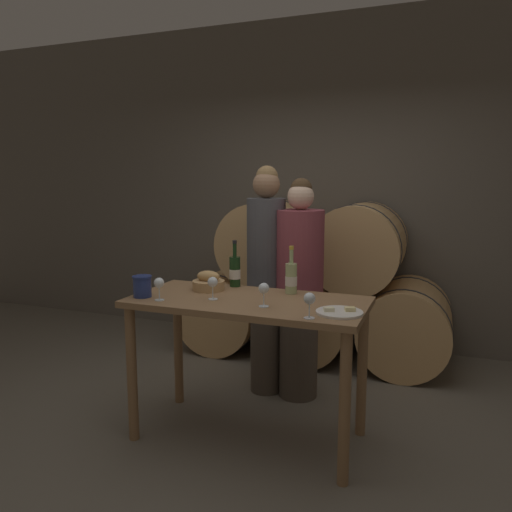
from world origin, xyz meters
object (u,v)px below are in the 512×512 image
object	(u,v)px
cheese_plate	(339,312)
wine_glass_far_left	(159,284)
wine_glass_left	(213,283)
tasting_table	(248,320)
person_right	(299,289)
person_left	(266,276)
wine_bottle_white	(291,278)
blue_crock	(142,285)
wine_glass_center	(264,289)
wine_glass_right	(309,300)
bread_basket	(208,283)
wine_bottle_red	(235,271)

from	to	relation	value
cheese_plate	wine_glass_far_left	size ratio (longest dim) A/B	1.84
wine_glass_left	cheese_plate	bearing A→B (deg)	-3.13
tasting_table	cheese_plate	size ratio (longest dim) A/B	5.60
tasting_table	person_right	distance (m)	0.73
person_left	wine_bottle_white	distance (m)	0.59
person_left	wine_bottle_white	xyz separation A→B (m)	(0.34, -0.47, 0.10)
tasting_table	blue_crock	world-z (taller)	blue_crock
wine_glass_center	wine_glass_right	bearing A→B (deg)	-24.76
wine_bottle_white	cheese_plate	world-z (taller)	wine_bottle_white
bread_basket	wine_glass_far_left	xyz separation A→B (m)	(-0.15, -0.37, 0.05)
wine_glass_center	bread_basket	bearing A→B (deg)	150.49
tasting_table	person_right	world-z (taller)	person_right
wine_bottle_red	blue_crock	size ratio (longest dim) A/B	2.37
tasting_table	wine_glass_far_left	distance (m)	0.60
tasting_table	cheese_plate	distance (m)	0.63
bread_basket	wine_glass_far_left	size ratio (longest dim) A/B	1.51
person_right	wine_bottle_red	distance (m)	0.57
wine_glass_center	wine_glass_left	bearing A→B (deg)	171.47
wine_glass_far_left	wine_glass_center	bearing A→B (deg)	7.48
bread_basket	wine_glass_left	world-z (taller)	wine_glass_left
tasting_table	wine_bottle_white	bearing A→B (deg)	50.34
person_right	wine_glass_left	distance (m)	0.88
person_left	wine_glass_center	distance (m)	0.91
wine_glass_right	wine_glass_center	bearing A→B (deg)	155.24
person_left	cheese_plate	size ratio (longest dim) A/B	6.69
blue_crock	wine_glass_far_left	xyz separation A→B (m)	(0.15, -0.04, 0.03)
wine_glass_far_left	person_left	bearing A→B (deg)	69.20
blue_crock	wine_glass_far_left	size ratio (longest dim) A/B	0.95
wine_glass_center	person_left	bearing A→B (deg)	108.95
wine_glass_far_left	wine_glass_right	world-z (taller)	same
blue_crock	wine_glass_right	bearing A→B (deg)	-5.04
tasting_table	wine_glass_far_left	world-z (taller)	wine_glass_far_left
bread_basket	wine_glass_far_left	bearing A→B (deg)	-112.72
wine_glass_left	wine_glass_right	xyz separation A→B (m)	(0.67, -0.20, 0.00)
cheese_plate	wine_glass_far_left	bearing A→B (deg)	-175.03
tasting_table	blue_crock	xyz separation A→B (m)	(-0.64, -0.19, 0.21)
wine_bottle_white	bread_basket	bearing A→B (deg)	-169.05
wine_glass_center	wine_glass_right	size ratio (longest dim) A/B	1.00
cheese_plate	wine_bottle_red	bearing A→B (deg)	151.74
person_left	wine_glass_right	bearing A→B (deg)	-58.80
bread_basket	wine_glass_center	distance (m)	0.57
wine_bottle_red	bread_basket	distance (m)	0.22
wine_glass_far_left	wine_glass_center	distance (m)	0.66
wine_bottle_white	bread_basket	size ratio (longest dim) A/B	1.45
wine_bottle_white	wine_glass_far_left	distance (m)	0.84
wine_bottle_white	person_right	bearing A→B (deg)	99.26
tasting_table	wine_glass_far_left	bearing A→B (deg)	-155.42
person_right	wine_glass_left	size ratio (longest dim) A/B	11.68
person_left	person_right	size ratio (longest dim) A/B	1.05
blue_crock	wine_glass_right	distance (m)	1.12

